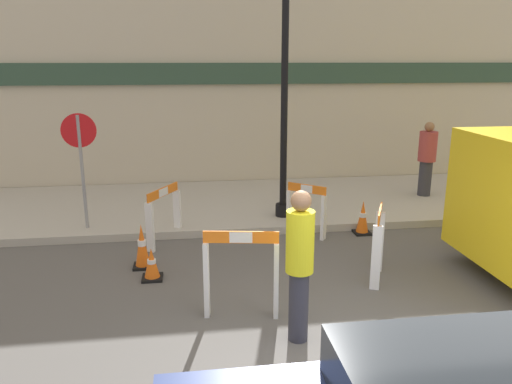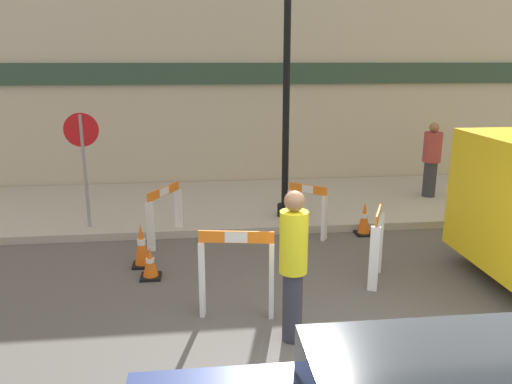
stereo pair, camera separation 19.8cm
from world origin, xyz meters
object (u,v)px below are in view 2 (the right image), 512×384
at_px(stop_sign, 83,151).
at_px(person_pedestrian, 432,158).
at_px(streetlamp_post, 287,16).
at_px(person_worker, 293,261).

height_order(stop_sign, person_pedestrian, stop_sign).
distance_m(streetlamp_post, person_worker, 5.15).
relative_size(person_worker, person_pedestrian, 1.07).
xyz_separation_m(streetlamp_post, stop_sign, (-3.69, -0.22, -2.33)).
bearing_deg(streetlamp_post, stop_sign, -176.63).
xyz_separation_m(stop_sign, person_pedestrian, (7.16, 1.31, -0.52)).
xyz_separation_m(streetlamp_post, person_worker, (-0.62, -4.21, -2.90)).
relative_size(stop_sign, person_worker, 1.17).
relative_size(streetlamp_post, person_pedestrian, 3.53).
bearing_deg(stop_sign, streetlamp_post, 176.89).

